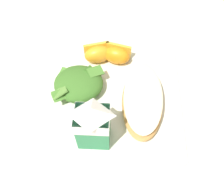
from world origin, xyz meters
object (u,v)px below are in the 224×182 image
(white_plate, at_px, (112,96))
(orange_wedge_middle, at_px, (98,54))
(cheesy_pizza_bread, at_px, (142,100))
(green_salad_pile, at_px, (79,83))
(milk_carton, at_px, (93,124))
(orange_wedge_front, at_px, (117,55))

(white_plate, distance_m, orange_wedge_middle, 0.10)
(cheesy_pizza_bread, bearing_deg, white_plate, -21.28)
(white_plate, relative_size, green_salad_pile, 2.72)
(milk_carton, xyz_separation_m, orange_wedge_front, (-0.03, -0.19, -0.04))
(white_plate, xyz_separation_m, orange_wedge_middle, (0.04, -0.09, 0.03))
(green_salad_pile, relative_size, milk_carton, 0.94)
(cheesy_pizza_bread, bearing_deg, orange_wedge_middle, -49.93)
(green_salad_pile, xyz_separation_m, milk_carton, (-0.04, 0.11, 0.04))
(milk_carton, xyz_separation_m, orange_wedge_middle, (0.01, -0.19, -0.04))
(cheesy_pizza_bread, height_order, orange_wedge_middle, orange_wedge_middle)
(cheesy_pizza_bread, bearing_deg, orange_wedge_front, -64.29)
(cheesy_pizza_bread, height_order, green_salad_pile, green_salad_pile)
(milk_carton, bearing_deg, orange_wedge_middle, -87.45)
(green_salad_pile, relative_size, orange_wedge_middle, 1.52)
(orange_wedge_front, xyz_separation_m, orange_wedge_middle, (0.04, -0.00, 0.00))
(cheesy_pizza_bread, relative_size, orange_wedge_middle, 2.54)
(white_plate, xyz_separation_m, green_salad_pile, (0.07, -0.01, 0.03))
(orange_wedge_middle, bearing_deg, white_plate, 111.43)
(cheesy_pizza_bread, bearing_deg, milk_carton, 40.83)
(orange_wedge_front, bearing_deg, orange_wedge_middle, -1.24)
(orange_wedge_middle, bearing_deg, milk_carton, 92.55)
(milk_carton, height_order, orange_wedge_front, milk_carton)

